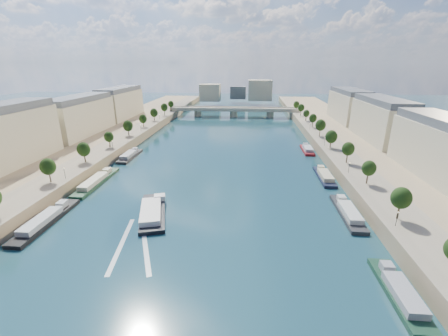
# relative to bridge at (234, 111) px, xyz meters

# --- Properties ---
(ground) EXTENTS (700.00, 700.00, 0.00)m
(ground) POSITION_rel_bridge_xyz_m (0.00, -138.31, -5.08)
(ground) COLOR #0B3033
(ground) RESTS_ON ground
(quay_left) EXTENTS (44.00, 520.00, 5.00)m
(quay_left) POSITION_rel_bridge_xyz_m (-72.00, -138.31, -2.58)
(quay_left) COLOR #9E8460
(quay_left) RESTS_ON ground
(quay_right) EXTENTS (44.00, 520.00, 5.00)m
(quay_right) POSITION_rel_bridge_xyz_m (72.00, -138.31, -2.58)
(quay_right) COLOR #9E8460
(quay_right) RESTS_ON ground
(pave_left) EXTENTS (14.00, 520.00, 0.10)m
(pave_left) POSITION_rel_bridge_xyz_m (-57.00, -138.31, -0.03)
(pave_left) COLOR gray
(pave_left) RESTS_ON quay_left
(pave_right) EXTENTS (14.00, 520.00, 0.10)m
(pave_right) POSITION_rel_bridge_xyz_m (57.00, -138.31, -0.03)
(pave_right) COLOR gray
(pave_right) RESTS_ON quay_right
(trees_left) EXTENTS (4.80, 268.80, 8.26)m
(trees_left) POSITION_rel_bridge_xyz_m (-55.00, -136.31, 5.39)
(trees_left) COLOR #382B1E
(trees_left) RESTS_ON ground
(trees_right) EXTENTS (4.80, 268.80, 8.26)m
(trees_right) POSITION_rel_bridge_xyz_m (55.00, -128.31, 5.39)
(trees_right) COLOR #382B1E
(trees_right) RESTS_ON ground
(lamps_left) EXTENTS (0.36, 200.36, 4.28)m
(lamps_left) POSITION_rel_bridge_xyz_m (-52.50, -148.31, 2.70)
(lamps_left) COLOR black
(lamps_left) RESTS_ON ground
(lamps_right) EXTENTS (0.36, 200.36, 4.28)m
(lamps_right) POSITION_rel_bridge_xyz_m (52.50, -133.31, 2.70)
(lamps_right) COLOR black
(lamps_right) RESTS_ON ground
(buildings_left) EXTENTS (16.00, 226.00, 23.20)m
(buildings_left) POSITION_rel_bridge_xyz_m (-85.00, -126.31, 11.37)
(buildings_left) COLOR #C3B996
(buildings_left) RESTS_ON ground
(buildings_right) EXTENTS (16.00, 226.00, 23.20)m
(buildings_right) POSITION_rel_bridge_xyz_m (85.00, -126.31, 11.37)
(buildings_right) COLOR #C3B996
(buildings_right) RESTS_ON ground
(skyline) EXTENTS (79.00, 42.00, 22.00)m
(skyline) POSITION_rel_bridge_xyz_m (3.19, 81.21, 9.57)
(skyline) COLOR #C3B996
(skyline) RESTS_ON ground
(bridge) EXTENTS (112.00, 12.00, 8.15)m
(bridge) POSITION_rel_bridge_xyz_m (0.00, 0.00, 0.00)
(bridge) COLOR #C1B79E
(bridge) RESTS_ON ground
(tour_barge) EXTENTS (13.88, 26.47, 3.62)m
(tour_barge) POSITION_rel_bridge_xyz_m (-15.56, -183.10, -4.17)
(tour_barge) COLOR black
(tour_barge) RESTS_ON ground
(wake) EXTENTS (14.52, 25.88, 0.04)m
(wake) POSITION_rel_bridge_xyz_m (-15.56, -199.76, -5.06)
(wake) COLOR silver
(wake) RESTS_ON ground
(moored_barges_left) EXTENTS (5.00, 160.27, 3.60)m
(moored_barges_left) POSITION_rel_bridge_xyz_m (-45.50, -191.05, -4.24)
(moored_barges_left) COLOR #1A1B3A
(moored_barges_left) RESTS_ON ground
(moored_barges_right) EXTENTS (5.00, 162.76, 3.60)m
(moored_barges_right) POSITION_rel_bridge_xyz_m (45.50, -181.22, -4.24)
(moored_barges_right) COLOR black
(moored_barges_right) RESTS_ON ground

